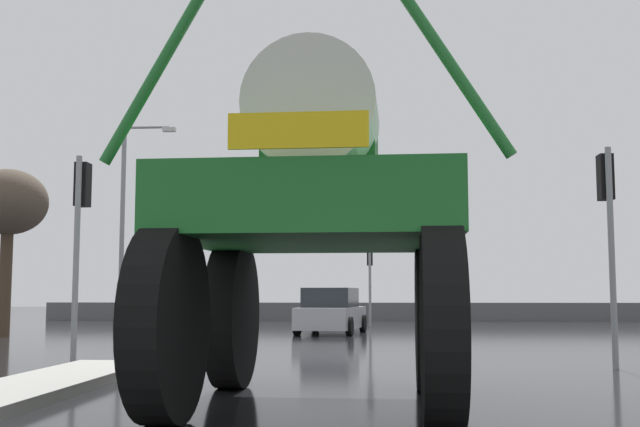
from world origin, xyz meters
TOP-DOWN VIEW (x-y plane):
  - ground_plane at (0.00, 18.00)m, footprint 120.00×120.00m
  - oversize_sprayer at (-0.68, 5.20)m, footprint 4.22×5.29m
  - sedan_ahead at (-1.45, 22.37)m, footprint 2.33×4.30m
  - traffic_signal_near_left at (-5.55, 10.32)m, footprint 0.24×0.54m
  - traffic_signal_near_right at (4.22, 10.32)m, footprint 0.24×0.54m
  - traffic_signal_far_left at (-0.18, 28.88)m, footprint 0.24×0.55m
  - traffic_signal_far_right at (-5.55, 28.88)m, footprint 0.24×0.55m
  - streetlight_far_left at (-9.53, 25.63)m, footprint 2.11×0.24m
  - bare_tree_left at (-11.37, 19.58)m, footprint 2.41×2.41m
  - roadside_barrier at (0.00, 34.94)m, footprint 32.90×0.24m

SIDE VIEW (x-z plane):
  - ground_plane at x=0.00m, z-range 0.00..0.00m
  - roadside_barrier at x=0.00m, z-range 0.00..0.90m
  - sedan_ahead at x=-1.45m, z-range -0.05..1.47m
  - oversize_sprayer at x=-0.68m, z-range -0.20..4.49m
  - traffic_signal_far_right at x=-5.55m, z-range 0.78..4.21m
  - traffic_signal_far_left at x=-0.18m, z-range 0.79..4.23m
  - traffic_signal_near_left at x=-5.55m, z-range 0.90..4.81m
  - traffic_signal_near_right at x=4.22m, z-range 0.91..4.86m
  - bare_tree_left at x=-11.37m, z-range 1.48..6.68m
  - streetlight_far_left at x=-9.53m, z-range 0.47..8.41m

